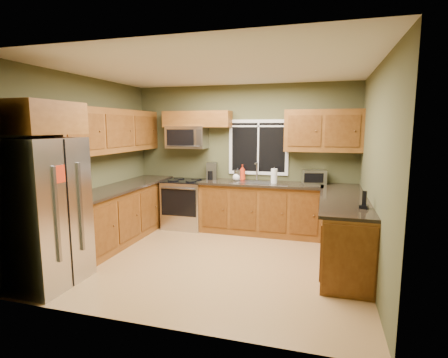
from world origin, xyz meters
The scene contains 28 objects.
floor centered at (0.00, 0.00, 0.00)m, with size 4.20×4.20×0.00m, color #A07746.
ceiling centered at (0.00, 0.00, 2.70)m, with size 4.20×4.20×0.00m, color white.
back_wall centered at (0.00, 1.80, 1.35)m, with size 4.20×4.20×0.00m, color #484A2B.
front_wall centered at (0.00, -1.80, 1.35)m, with size 4.20×4.20×0.00m, color #484A2B.
left_wall centered at (-2.10, 0.00, 1.35)m, with size 3.60×3.60×0.00m, color #484A2B.
right_wall centered at (2.10, 0.00, 1.35)m, with size 3.60×3.60×0.00m, color #484A2B.
window centered at (0.30, 1.78, 1.55)m, with size 1.12×0.03×1.02m.
base_cabinets_left centered at (-1.80, 0.48, 0.45)m, with size 0.60×2.65×0.90m, color brown.
countertop_left centered at (-1.78, 0.48, 0.92)m, with size 0.65×2.65×0.04m, color black.
base_cabinets_back centered at (0.42, 1.50, 0.45)m, with size 2.17×0.60×0.90m, color brown.
countertop_back centered at (0.42, 1.48, 0.92)m, with size 2.17×0.65×0.04m, color black.
base_cabinets_peninsula centered at (1.80, 0.54, 0.45)m, with size 0.60×2.52×0.90m.
countertop_peninsula centered at (1.78, 0.55, 0.92)m, with size 0.65×2.50×0.04m, color black.
upper_cabinets_left centered at (-1.94, 0.48, 1.86)m, with size 0.33×2.65×0.72m, color brown.
upper_cabinets_back_left centered at (-0.85, 1.64, 2.07)m, with size 1.30×0.33×0.30m, color brown.
upper_cabinets_back_right centered at (1.45, 1.64, 1.86)m, with size 1.30×0.33×0.72m, color brown.
upper_cabinet_over_fridge centered at (-1.74, -1.30, 2.03)m, with size 0.72×0.90×0.38m, color brown.
refrigerator centered at (-1.74, -1.30, 0.90)m, with size 0.74×0.90×1.80m.
range centered at (-1.05, 1.47, 0.47)m, with size 0.76×0.69×0.94m.
microwave centered at (-1.05, 1.61, 1.73)m, with size 0.76×0.41×0.42m.
sink centered at (0.30, 1.49, 0.95)m, with size 0.60×0.42×0.36m.
toaster_oven centered at (1.33, 1.62, 1.06)m, with size 0.44×0.38×0.24m.
coffee_maker centered at (-0.57, 1.64, 1.09)m, with size 0.23×0.28×0.31m.
kettle centered at (-0.05, 1.61, 1.05)m, with size 0.17×0.17×0.24m.
paper_towel_roll centered at (0.65, 1.46, 1.07)m, with size 0.14×0.14×0.29m.
soap_bottle_a centered at (0.03, 1.64, 1.09)m, with size 0.11×0.11×0.30m, color red.
soap_bottle_c centered at (-0.06, 1.56, 1.03)m, with size 0.14×0.14×0.18m, color white.
cordless_phone centered at (1.98, -0.16, 1.01)m, with size 0.12×0.12×0.22m.
Camera 1 is at (1.49, -4.64, 1.93)m, focal length 28.00 mm.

